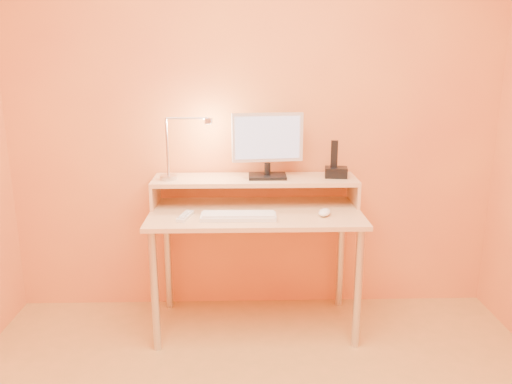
{
  "coord_description": "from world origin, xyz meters",
  "views": [
    {
      "loc": [
        -0.07,
        -1.6,
        1.57
      ],
      "look_at": [
        0.0,
        1.13,
        0.85
      ],
      "focal_mm": 35.85,
      "sensor_mm": 36.0,
      "label": 1
    }
  ],
  "objects_px": {
    "lamp_base": "(169,177)",
    "remote_control": "(185,216)",
    "monitor_panel": "(268,137)",
    "phone_dock": "(336,172)",
    "mouse": "(325,212)",
    "keyboard": "(238,217)"
  },
  "relations": [
    {
      "from": "monitor_panel",
      "to": "phone_dock",
      "type": "relative_size",
      "value": 3.19
    },
    {
      "from": "lamp_base",
      "to": "mouse",
      "type": "bearing_deg",
      "value": -13.84
    },
    {
      "from": "lamp_base",
      "to": "remote_control",
      "type": "relative_size",
      "value": 0.58
    },
    {
      "from": "lamp_base",
      "to": "phone_dock",
      "type": "distance_m",
      "value": 0.98
    },
    {
      "from": "mouse",
      "to": "remote_control",
      "type": "distance_m",
      "value": 0.77
    },
    {
      "from": "phone_dock",
      "to": "remote_control",
      "type": "bearing_deg",
      "value": -155.04
    },
    {
      "from": "monitor_panel",
      "to": "mouse",
      "type": "bearing_deg",
      "value": -46.51
    },
    {
      "from": "phone_dock",
      "to": "mouse",
      "type": "height_order",
      "value": "phone_dock"
    },
    {
      "from": "keyboard",
      "to": "remote_control",
      "type": "relative_size",
      "value": 2.37
    },
    {
      "from": "lamp_base",
      "to": "remote_control",
      "type": "xyz_separation_m",
      "value": [
        0.12,
        -0.24,
        -0.16
      ]
    },
    {
      "from": "lamp_base",
      "to": "phone_dock",
      "type": "height_order",
      "value": "phone_dock"
    },
    {
      "from": "lamp_base",
      "to": "remote_control",
      "type": "height_order",
      "value": "lamp_base"
    },
    {
      "from": "phone_dock",
      "to": "keyboard",
      "type": "bearing_deg",
      "value": -145.42
    },
    {
      "from": "monitor_panel",
      "to": "mouse",
      "type": "relative_size",
      "value": 3.71
    },
    {
      "from": "monitor_panel",
      "to": "keyboard",
      "type": "height_order",
      "value": "monitor_panel"
    },
    {
      "from": "mouse",
      "to": "remote_control",
      "type": "height_order",
      "value": "mouse"
    },
    {
      "from": "monitor_panel",
      "to": "lamp_base",
      "type": "height_order",
      "value": "monitor_panel"
    },
    {
      "from": "lamp_base",
      "to": "keyboard",
      "type": "height_order",
      "value": "lamp_base"
    },
    {
      "from": "phone_dock",
      "to": "remote_control",
      "type": "xyz_separation_m",
      "value": [
        -0.87,
        -0.27,
        -0.18
      ]
    },
    {
      "from": "remote_control",
      "to": "monitor_panel",
      "type": "bearing_deg",
      "value": 44.13
    },
    {
      "from": "phone_dock",
      "to": "mouse",
      "type": "relative_size",
      "value": 1.16
    },
    {
      "from": "remote_control",
      "to": "phone_dock",
      "type": "bearing_deg",
      "value": 30.19
    }
  ]
}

